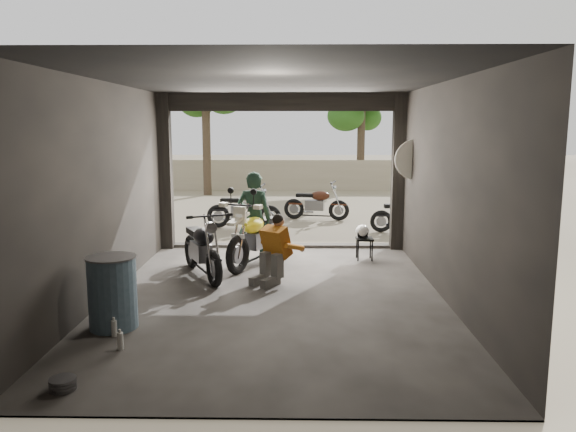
{
  "coord_description": "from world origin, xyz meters",
  "views": [
    {
      "loc": [
        0.33,
        -8.08,
        2.58
      ],
      "look_at": [
        0.18,
        0.6,
        1.15
      ],
      "focal_mm": 35.0,
      "sensor_mm": 36.0,
      "label": 1
    }
  ],
  "objects_px": {
    "outside_bike_c": "(406,212)",
    "rider": "(254,218)",
    "main_bike": "(256,233)",
    "left_bike": "(202,244)",
    "outside_bike_b": "(316,201)",
    "sign_post": "(414,179)",
    "oil_drum": "(113,293)",
    "helmet": "(362,231)",
    "outside_bike_a": "(244,206)",
    "mechanic": "(272,251)",
    "stool": "(365,242)"
  },
  "relations": [
    {
      "from": "outside_bike_b",
      "to": "mechanic",
      "type": "bearing_deg",
      "value": -176.46
    },
    {
      "from": "outside_bike_c",
      "to": "sign_post",
      "type": "bearing_deg",
      "value": 170.44
    },
    {
      "from": "outside_bike_c",
      "to": "stool",
      "type": "distance_m",
      "value": 3.16
    },
    {
      "from": "outside_bike_b",
      "to": "sign_post",
      "type": "bearing_deg",
      "value": -146.77
    },
    {
      "from": "outside_bike_b",
      "to": "oil_drum",
      "type": "bearing_deg",
      "value": 173.15
    },
    {
      "from": "left_bike",
      "to": "oil_drum",
      "type": "distance_m",
      "value": 2.59
    },
    {
      "from": "outside_bike_b",
      "to": "sign_post",
      "type": "height_order",
      "value": "sign_post"
    },
    {
      "from": "oil_drum",
      "to": "helmet",
      "type": "bearing_deg",
      "value": 46.32
    },
    {
      "from": "outside_bike_a",
      "to": "helmet",
      "type": "bearing_deg",
      "value": -138.11
    },
    {
      "from": "mechanic",
      "to": "stool",
      "type": "bearing_deg",
      "value": 79.72
    },
    {
      "from": "outside_bike_c",
      "to": "mechanic",
      "type": "bearing_deg",
      "value": 144.77
    },
    {
      "from": "main_bike",
      "to": "outside_bike_c",
      "type": "relative_size",
      "value": 1.24
    },
    {
      "from": "main_bike",
      "to": "outside_bike_b",
      "type": "distance_m",
      "value": 5.19
    },
    {
      "from": "rider",
      "to": "left_bike",
      "type": "bearing_deg",
      "value": 59.39
    },
    {
      "from": "main_bike",
      "to": "left_bike",
      "type": "xyz_separation_m",
      "value": [
        -0.87,
        -0.8,
        -0.04
      ]
    },
    {
      "from": "outside_bike_c",
      "to": "stool",
      "type": "xyz_separation_m",
      "value": [
        -1.33,
        -2.87,
        -0.14
      ]
    },
    {
      "from": "outside_bike_a",
      "to": "stool",
      "type": "xyz_separation_m",
      "value": [
        2.62,
        -3.35,
        -0.18
      ]
    },
    {
      "from": "outside_bike_b",
      "to": "mechanic",
      "type": "height_order",
      "value": "mechanic"
    },
    {
      "from": "helmet",
      "to": "oil_drum",
      "type": "bearing_deg",
      "value": -118.2
    },
    {
      "from": "rider",
      "to": "mechanic",
      "type": "bearing_deg",
      "value": 116.77
    },
    {
      "from": "outside_bike_c",
      "to": "outside_bike_b",
      "type": "bearing_deg",
      "value": 48.92
    },
    {
      "from": "outside_bike_b",
      "to": "stool",
      "type": "relative_size",
      "value": 3.53
    },
    {
      "from": "left_bike",
      "to": "outside_bike_a",
      "type": "height_order",
      "value": "left_bike"
    },
    {
      "from": "left_bike",
      "to": "helmet",
      "type": "relative_size",
      "value": 6.18
    },
    {
      "from": "main_bike",
      "to": "stool",
      "type": "height_order",
      "value": "main_bike"
    },
    {
      "from": "main_bike",
      "to": "helmet",
      "type": "xyz_separation_m",
      "value": [
        1.99,
        0.45,
        -0.05
      ]
    },
    {
      "from": "outside_bike_b",
      "to": "rider",
      "type": "xyz_separation_m",
      "value": [
        -1.31,
        -4.91,
        0.34
      ]
    },
    {
      "from": "outside_bike_b",
      "to": "mechanic",
      "type": "distance_m",
      "value": 6.32
    },
    {
      "from": "outside_bike_b",
      "to": "helmet",
      "type": "bearing_deg",
      "value": -159.03
    },
    {
      "from": "sign_post",
      "to": "rider",
      "type": "bearing_deg",
      "value": -174.0
    },
    {
      "from": "main_bike",
      "to": "helmet",
      "type": "height_order",
      "value": "main_bike"
    },
    {
      "from": "main_bike",
      "to": "oil_drum",
      "type": "xyz_separation_m",
      "value": [
        -1.58,
        -3.29,
        -0.15
      ]
    },
    {
      "from": "helmet",
      "to": "oil_drum",
      "type": "xyz_separation_m",
      "value": [
        -3.57,
        -3.73,
        -0.1
      ]
    },
    {
      "from": "left_bike",
      "to": "mechanic",
      "type": "xyz_separation_m",
      "value": [
        1.2,
        -0.41,
        -0.03
      ]
    },
    {
      "from": "oil_drum",
      "to": "stool",
      "type": "bearing_deg",
      "value": 45.72
    },
    {
      "from": "outside_bike_c",
      "to": "mechanic",
      "type": "xyz_separation_m",
      "value": [
        -3.03,
        -4.49,
        0.04
      ]
    },
    {
      "from": "outside_bike_a",
      "to": "mechanic",
      "type": "bearing_deg",
      "value": -165.4
    },
    {
      "from": "left_bike",
      "to": "oil_drum",
      "type": "relative_size",
      "value": 1.82
    },
    {
      "from": "main_bike",
      "to": "left_bike",
      "type": "height_order",
      "value": "main_bike"
    },
    {
      "from": "mechanic",
      "to": "helmet",
      "type": "bearing_deg",
      "value": 81.02
    },
    {
      "from": "mechanic",
      "to": "outside_bike_c",
      "type": "bearing_deg",
      "value": 91.95
    },
    {
      "from": "oil_drum",
      "to": "outside_bike_b",
      "type": "bearing_deg",
      "value": 71.16
    },
    {
      "from": "left_bike",
      "to": "helmet",
      "type": "xyz_separation_m",
      "value": [
        2.86,
        1.25,
        -0.01
      ]
    },
    {
      "from": "outside_bike_a",
      "to": "rider",
      "type": "xyz_separation_m",
      "value": [
        0.54,
        -3.64,
        0.31
      ]
    },
    {
      "from": "outside_bike_a",
      "to": "rider",
      "type": "distance_m",
      "value": 3.69
    },
    {
      "from": "stool",
      "to": "sign_post",
      "type": "distance_m",
      "value": 1.52
    },
    {
      "from": "outside_bike_c",
      "to": "rider",
      "type": "xyz_separation_m",
      "value": [
        -3.41,
        -3.15,
        0.36
      ]
    },
    {
      "from": "outside_bike_b",
      "to": "oil_drum",
      "type": "relative_size",
      "value": 1.67
    },
    {
      "from": "outside_bike_c",
      "to": "sign_post",
      "type": "distance_m",
      "value": 2.88
    },
    {
      "from": "outside_bike_c",
      "to": "rider",
      "type": "distance_m",
      "value": 4.66
    }
  ]
}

